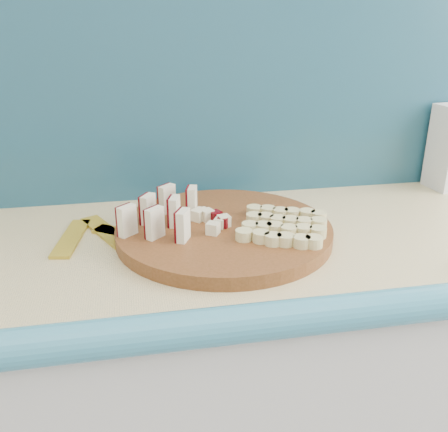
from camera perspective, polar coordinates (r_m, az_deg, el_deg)
kitchen_counter at (r=1.31m, az=3.61°, el=-20.85°), size 2.20×0.63×0.91m
backsplash at (r=1.25m, az=1.10°, el=13.59°), size 2.20×0.02×0.50m
cutting_board at (r=1.04m, az=0.00°, el=-1.73°), size 0.59×0.59×0.03m
apple_wedges at (r=1.03m, az=-6.94°, el=0.43°), size 0.17×0.20×0.06m
apple_chunks at (r=1.04m, az=-1.53°, el=-0.34°), size 0.07×0.07×0.02m
banana_slices at (r=1.02m, az=6.81°, el=-1.07°), size 0.21×0.21×0.02m
banana_peel at (r=1.08m, az=-13.63°, el=-2.11°), size 0.25×0.21×0.01m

